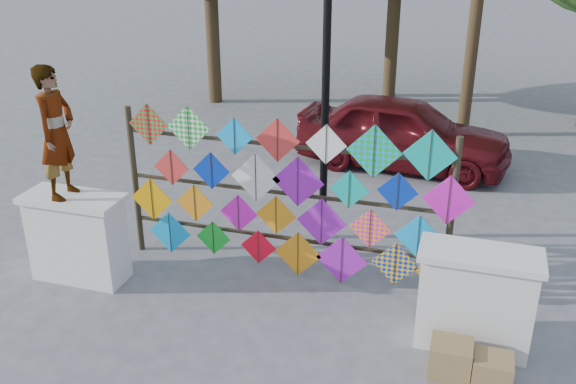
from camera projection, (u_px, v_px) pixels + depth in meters
The scene contains 9 objects.
ground at pixel (265, 300), 8.71m from camera, with size 80.00×80.00×0.00m, color gray.
parapet_left at pixel (78, 237), 8.99m from camera, with size 1.40×0.65×1.28m.
parapet_right at pixel (475, 299), 7.56m from camera, with size 1.40×0.65×1.28m.
kite_rack at pixel (289, 198), 8.83m from camera, with size 4.93×0.24×2.41m.
vendor_woman at pixel (56, 133), 8.40m from camera, with size 0.66×0.43×1.80m, color #99999E.
sedan at pixel (403, 132), 12.99m from camera, with size 1.73×4.30×1.46m, color #570E14.
lamppost at pixel (326, 73), 9.30m from camera, with size 0.28×0.28×4.46m.
cardboard_box_near at pixel (450, 358), 7.24m from camera, with size 0.47×0.41×0.41m, color #9A7C4A.
cardboard_box_far at pixel (492, 371), 7.08m from camera, with size 0.43×0.39×0.36m, color #9A7C4A.
Camera 1 is at (2.44, -6.98, 4.84)m, focal length 40.00 mm.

